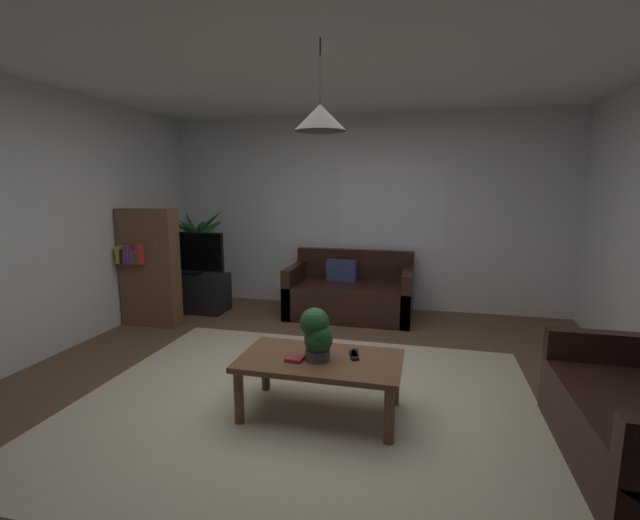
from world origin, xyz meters
The scene contains 17 objects.
floor centered at (0.00, 0.00, -0.01)m, with size 5.39×5.38×0.02m, color brown.
rug centered at (0.00, -0.20, 0.00)m, with size 3.50×2.96×0.01m, color beige.
wall_back centered at (0.00, 2.72, 1.30)m, with size 5.51×0.06×2.60m, color silver.
wall_left centered at (-2.73, 0.00, 1.30)m, with size 0.06×5.38×2.60m, color silver.
ceiling centered at (0.00, 0.00, 2.61)m, with size 5.39×5.38×0.02m, color white.
window_pane centered at (0.39, 2.69, 1.39)m, with size 1.40×0.01×1.10m, color white.
couch_under_window centered at (-0.06, 2.20, 0.27)m, with size 1.57×0.86×0.82m.
coffee_table centered at (0.14, -0.29, 0.37)m, with size 1.17×0.65×0.43m.
book_on_table_0 centered at (-0.02, -0.38, 0.44)m, with size 0.12×0.11×0.03m, color #B22D2D.
remote_on_table_0 centered at (0.38, -0.21, 0.44)m, with size 0.05×0.16×0.02m, color black.
remote_on_table_1 centered at (0.38, -0.18, 0.44)m, with size 0.05×0.16×0.02m, color black.
potted_plant_on_table centered at (0.13, -0.33, 0.62)m, with size 0.24×0.21×0.38m.
tv_stand centered at (-2.15, 1.94, 0.25)m, with size 0.90×0.44×0.50m, color black.
tv centered at (-2.15, 1.92, 0.79)m, with size 0.92×0.16×0.57m.
potted_palm_corner centered at (-2.33, 2.43, 0.65)m, with size 0.93×0.81×1.36m.
bookshelf_corner centered at (-2.33, 1.27, 0.71)m, with size 0.70×0.31×1.40m.
pendant_lamp centered at (0.14, -0.29, 2.11)m, with size 0.35×0.35×0.58m.
Camera 1 is at (0.85, -3.21, 1.67)m, focal length 24.53 mm.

